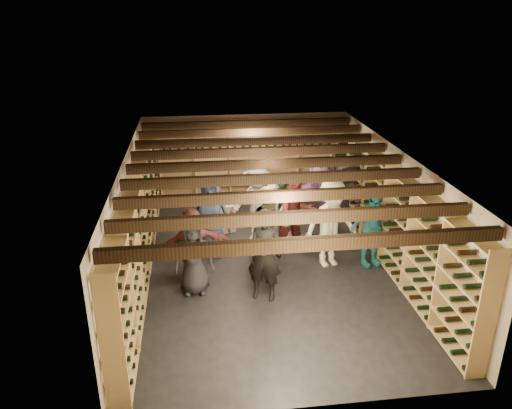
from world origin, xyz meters
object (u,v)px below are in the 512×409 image
object	(u,v)px
person_10	(281,208)
person_11	(320,199)
crate_loose	(299,217)
person_12	(343,198)
crate_stack_right	(283,231)
person_4	(372,228)
person_0	(194,257)
person_3	(331,224)
person_6	(211,217)
person_2	(270,231)
person_7	(273,217)
person_1	(265,256)
person_8	(296,214)
crate_stack_left	(224,218)
person_9	(257,203)
person_5	(193,244)

from	to	relation	value
person_10	person_11	size ratio (longest dim) A/B	0.80
crate_loose	person_12	world-z (taller)	person_12
crate_stack_right	person_11	bearing A→B (deg)	0.00
person_4	person_11	size ratio (longest dim) A/B	0.89
person_0	person_3	xyz separation A→B (m)	(2.83, 0.72, 0.19)
person_6	person_2	bearing A→B (deg)	-31.59
crate_loose	person_0	size ratio (longest dim) A/B	0.33
crate_stack_right	crate_loose	size ratio (longest dim) A/B	1.15
crate_stack_right	person_7	xyz separation A→B (m)	(-0.32, -0.50, 0.61)
person_1	person_6	world-z (taller)	person_6
person_6	person_8	world-z (taller)	person_8
crate_stack_left	person_7	world-z (taller)	person_7
person_7	person_12	xyz separation A→B (m)	(1.72, 0.50, 0.17)
person_2	person_4	xyz separation A→B (m)	(2.14, 0.06, -0.09)
crate_loose	person_10	bearing A→B (deg)	-123.33
person_9	person_12	distance (m)	2.01
person_6	person_9	bearing A→B (deg)	36.31
crate_stack_left	person_0	xyz separation A→B (m)	(-0.73, -2.70, 0.42)
person_1	person_4	world-z (taller)	person_1
person_5	person_10	bearing A→B (deg)	19.43
person_4	person_8	world-z (taller)	person_8
crate_loose	crate_stack_left	bearing A→B (deg)	-168.21
crate_stack_left	crate_loose	bearing A→B (deg)	11.79
person_8	person_11	bearing A→B (deg)	33.09
person_7	person_8	xyz separation A→B (m)	(0.45, -0.32, 0.17)
crate_stack_right	person_0	size ratio (longest dim) A/B	0.38
crate_loose	person_5	size ratio (longest dim) A/B	0.33
person_1	person_8	bearing A→B (deg)	84.05
crate_stack_right	crate_loose	bearing A→B (deg)	59.20
person_0	person_1	world-z (taller)	person_1
person_9	person_12	size ratio (longest dim) A/B	0.96
person_9	person_11	distance (m)	1.46
person_4	person_10	world-z (taller)	person_4
person_2	person_3	world-z (taller)	person_3
person_1	person_6	bearing A→B (deg)	138.71
crate_stack_right	person_9	distance (m)	0.96
person_4	person_11	bearing A→B (deg)	104.00
crate_stack_left	person_2	world-z (taller)	person_2
person_12	person_5	bearing A→B (deg)	-171.89
crate_loose	person_5	xyz separation A→B (m)	(-2.68, -2.56, 0.66)
person_8	person_0	bearing A→B (deg)	-164.90
person_7	person_12	world-z (taller)	person_12
person_8	person_10	xyz separation A→B (m)	(-0.19, 0.81, -0.18)
person_6	person_7	xyz separation A→B (m)	(1.38, 0.11, -0.11)
person_3	person_6	world-z (taller)	person_3
person_9	person_3	bearing A→B (deg)	-21.79
person_1	person_5	distance (m)	1.60
crate_loose	person_10	xyz separation A→B (m)	(-0.65, -0.99, 0.68)
person_0	person_3	bearing A→B (deg)	13.64
person_4	person_8	distance (m)	1.61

